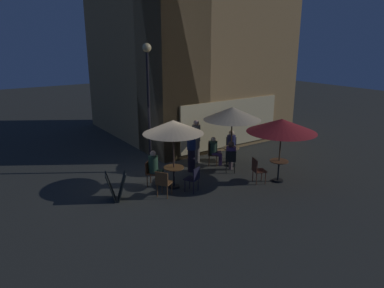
% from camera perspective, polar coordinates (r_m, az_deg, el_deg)
% --- Properties ---
extents(ground_plane, '(60.00, 60.00, 0.00)m').
position_cam_1_polar(ground_plane, '(13.04, -6.70, -5.85)').
color(ground_plane, '#34352F').
extents(cafe_building, '(7.69, 8.69, 9.23)m').
position_cam_1_polar(cafe_building, '(17.58, -2.35, 15.37)').
color(cafe_building, '#AD854F').
rests_on(cafe_building, ground).
extents(street_lamp_near_corner, '(0.32, 0.32, 4.77)m').
position_cam_1_polar(street_lamp_near_corner, '(13.15, -6.99, 9.02)').
color(street_lamp_near_corner, black).
rests_on(street_lamp_near_corner, ground).
extents(menu_sandwich_board, '(0.80, 0.74, 0.90)m').
position_cam_1_polar(menu_sandwich_board, '(11.59, -11.95, -6.56)').
color(menu_sandwich_board, '#242823').
rests_on(menu_sandwich_board, ground).
extents(cafe_table_0, '(0.65, 0.65, 0.78)m').
position_cam_1_polar(cafe_table_0, '(13.12, 13.60, -3.59)').
color(cafe_table_0, black).
rests_on(cafe_table_0, ground).
extents(cafe_table_1, '(0.69, 0.69, 0.73)m').
position_cam_1_polar(cafe_table_1, '(12.25, -2.89, -4.64)').
color(cafe_table_1, black).
rests_on(cafe_table_1, ground).
extents(cafe_table_2, '(0.65, 0.65, 0.76)m').
position_cam_1_polar(cafe_table_2, '(14.40, 6.21, -1.46)').
color(cafe_table_2, black).
rests_on(cafe_table_2, ground).
extents(patio_umbrella_0, '(2.41, 2.41, 2.28)m').
position_cam_1_polar(patio_umbrella_0, '(12.70, 14.05, 2.84)').
color(patio_umbrella_0, black).
rests_on(patio_umbrella_0, ground).
extents(patio_umbrella_1, '(2.02, 2.02, 2.36)m').
position_cam_1_polar(patio_umbrella_1, '(11.77, -3.00, 2.69)').
color(patio_umbrella_1, black).
rests_on(patio_umbrella_1, ground).
extents(patio_umbrella_2, '(2.24, 2.24, 2.39)m').
position_cam_1_polar(patio_umbrella_2, '(13.99, 6.41, 4.82)').
color(patio_umbrella_2, black).
rests_on(patio_umbrella_2, ground).
extents(cafe_chair_0, '(0.54, 0.54, 0.90)m').
position_cam_1_polar(cafe_chair_0, '(12.78, 10.29, -3.87)').
color(cafe_chair_0, '#572E1F').
rests_on(cafe_chair_0, ground).
extents(cafe_chair_1, '(0.61, 0.61, 0.88)m').
position_cam_1_polar(cafe_chair_1, '(11.53, -4.61, -5.96)').
color(cafe_chair_1, brown).
rests_on(cafe_chair_1, ground).
extents(cafe_chair_2, '(0.55, 0.55, 0.86)m').
position_cam_1_polar(cafe_chair_2, '(11.89, 0.28, -5.29)').
color(cafe_chair_2, black).
rests_on(cafe_chair_2, ground).
extents(cafe_chair_3, '(0.62, 0.62, 0.87)m').
position_cam_1_polar(cafe_chair_3, '(12.49, -6.54, -4.25)').
color(cafe_chair_3, brown).
rests_on(cafe_chair_3, ground).
extents(cafe_chair_4, '(0.54, 0.54, 0.97)m').
position_cam_1_polar(cafe_chair_4, '(14.39, 3.00, -1.21)').
color(cafe_chair_4, '#523522').
rests_on(cafe_chair_4, ground).
extents(cafe_chair_5, '(0.55, 0.55, 0.88)m').
position_cam_1_polar(cafe_chair_5, '(13.64, 6.18, -2.39)').
color(cafe_chair_5, black).
rests_on(cafe_chair_5, ground).
extents(cafe_chair_6, '(0.60, 0.60, 0.95)m').
position_cam_1_polar(cafe_chair_6, '(15.13, 6.22, -0.35)').
color(cafe_chair_6, '#212823').
rests_on(cafe_chair_6, ground).
extents(patron_seated_0, '(0.50, 0.51, 1.27)m').
position_cam_1_polar(patron_seated_0, '(12.38, -5.93, -3.53)').
color(patron_seated_0, '#334736').
rests_on(patron_seated_0, ground).
extents(patron_seated_1, '(0.52, 0.50, 1.18)m').
position_cam_1_polar(patron_seated_1, '(14.36, 3.60, -0.83)').
color(patron_seated_1, '#5D3C6C').
rests_on(patron_seated_1, ground).
extents(patron_seated_2, '(0.53, 0.55, 1.22)m').
position_cam_1_polar(patron_seated_2, '(13.71, 6.20, -1.61)').
color(patron_seated_2, '#7C6261').
rests_on(patron_seated_2, ground).
extents(patron_seated_3, '(0.52, 0.53, 1.29)m').
position_cam_1_polar(patron_seated_3, '(14.95, 6.24, 0.05)').
color(patron_seated_3, '#1E2743').
rests_on(patron_seated_3, ground).
extents(patron_standing_4, '(0.34, 0.34, 1.80)m').
position_cam_1_polar(patron_standing_4, '(14.57, 0.67, 0.45)').
color(patron_standing_4, '#71675B').
rests_on(patron_standing_4, ground).
extents(patron_standing_5, '(0.33, 0.33, 1.70)m').
position_cam_1_polar(patron_standing_5, '(13.60, -0.10, -0.95)').
color(patron_standing_5, black).
rests_on(patron_standing_5, ground).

